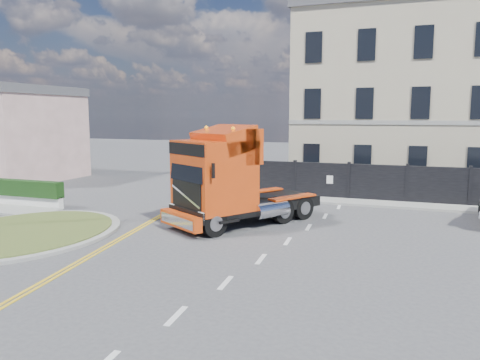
% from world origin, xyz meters
% --- Properties ---
extents(ground, '(120.00, 120.00, 0.00)m').
position_xyz_m(ground, '(0.00, 0.00, 0.00)').
color(ground, '#424244').
rests_on(ground, ground).
extents(traffic_island, '(6.80, 6.80, 0.17)m').
position_xyz_m(traffic_island, '(-7.00, -3.00, 0.08)').
color(traffic_island, gray).
rests_on(traffic_island, ground).
extents(seaside_bldg_pink, '(8.00, 8.00, 6.00)m').
position_xyz_m(seaside_bldg_pink, '(-20.00, 9.00, 3.00)').
color(seaside_bldg_pink, beige).
rests_on(seaside_bldg_pink, ground).
extents(hoarding_fence, '(18.80, 0.25, 2.00)m').
position_xyz_m(hoarding_fence, '(6.55, 9.00, 1.00)').
color(hoarding_fence, black).
rests_on(hoarding_fence, ground).
extents(georgian_building, '(12.30, 10.30, 12.80)m').
position_xyz_m(georgian_building, '(6.00, 16.50, 5.77)').
color(georgian_building, '#AFA78B').
rests_on(georgian_building, ground).
extents(pavement_far, '(20.00, 1.60, 0.12)m').
position_xyz_m(pavement_far, '(6.00, 8.10, 0.06)').
color(pavement_far, gray).
rests_on(pavement_far, ground).
extents(truck, '(5.74, 7.13, 4.09)m').
position_xyz_m(truck, '(-0.04, 1.12, 1.83)').
color(truck, black).
rests_on(truck, ground).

